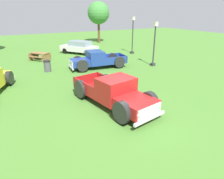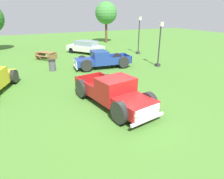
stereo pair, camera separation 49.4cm
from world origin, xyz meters
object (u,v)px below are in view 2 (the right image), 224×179
at_px(picnic_table, 46,55).
at_px(pickup_truck_behind_left, 99,60).
at_px(pickup_truck_foreground, 116,94).
at_px(trash_can, 52,65).
at_px(sedan_distant_a, 86,47).
at_px(lamp_post_near, 139,35).
at_px(oak_tree_east, 106,13).
at_px(lamp_post_far, 160,43).

bearing_deg(picnic_table, pickup_truck_behind_left, -56.64).
distance_m(pickup_truck_foreground, trash_can, 8.72).
bearing_deg(sedan_distant_a, trash_can, -130.24).
bearing_deg(lamp_post_near, sedan_distant_a, 151.11).
bearing_deg(picnic_table, pickup_truck_foreground, -83.48).
bearing_deg(sedan_distant_a, lamp_post_near, -28.89).
bearing_deg(sedan_distant_a, oak_tree_east, 49.80).
bearing_deg(lamp_post_far, pickup_truck_behind_left, 160.60).
bearing_deg(pickup_truck_behind_left, lamp_post_near, 30.25).
bearing_deg(picnic_table, oak_tree_east, 37.57).
bearing_deg(trash_can, pickup_truck_behind_left, -13.75).
relative_size(lamp_post_near, oak_tree_east, 0.69).
bearing_deg(lamp_post_far, picnic_table, 139.89).
bearing_deg(trash_can, lamp_post_near, 15.41).
bearing_deg(lamp_post_far, lamp_post_near, 75.02).
xyz_separation_m(lamp_post_near, lamp_post_far, (-1.51, -5.63, -0.14)).
distance_m(lamp_post_far, picnic_table, 11.57).
xyz_separation_m(lamp_post_near, oak_tree_east, (0.35, 9.92, 2.23)).
height_order(pickup_truck_foreground, lamp_post_far, lamp_post_far).
distance_m(pickup_truck_foreground, lamp_post_near, 14.48).
height_order(pickup_truck_behind_left, oak_tree_east, oak_tree_east).
distance_m(lamp_post_far, trash_can, 9.52).
relative_size(pickup_truck_foreground, oak_tree_east, 0.91).
xyz_separation_m(pickup_truck_behind_left, sedan_distant_a, (1.11, 6.86, 0.05)).
xyz_separation_m(pickup_truck_behind_left, lamp_post_far, (5.08, -1.79, 1.35)).
bearing_deg(oak_tree_east, lamp_post_far, -96.83).
height_order(trash_can, oak_tree_east, oak_tree_east).
xyz_separation_m(pickup_truck_foreground, lamp_post_far, (7.25, 5.81, 1.30)).
bearing_deg(trash_can, sedan_distant_a, 49.76).
bearing_deg(trash_can, oak_tree_east, 49.78).
xyz_separation_m(pickup_truck_foreground, picnic_table, (-1.51, 13.19, -0.28)).
distance_m(pickup_truck_behind_left, oak_tree_east, 15.86).
height_order(sedan_distant_a, picnic_table, sedan_distant_a).
relative_size(sedan_distant_a, lamp_post_far, 1.18).
bearing_deg(oak_tree_east, pickup_truck_behind_left, -116.76).
bearing_deg(picnic_table, lamp_post_far, -40.11).
bearing_deg(lamp_post_far, sedan_distant_a, 114.65).
relative_size(pickup_truck_behind_left, sedan_distant_a, 1.10).
relative_size(sedan_distant_a, picnic_table, 2.00).
distance_m(sedan_distant_a, lamp_post_near, 6.42).
bearing_deg(sedan_distant_a, pickup_truck_behind_left, -99.18).
bearing_deg(picnic_table, trash_can, -92.61).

